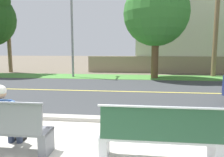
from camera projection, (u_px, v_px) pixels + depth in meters
ground_plane at (116, 86)px, 11.13m from camera, size 140.00×140.00×0.00m
curb_edge at (96, 119)px, 5.56m from camera, size 44.00×0.30×0.11m
street_asphalt at (113, 91)px, 9.65m from camera, size 52.00×8.00×0.01m
road_centre_line at (113, 91)px, 9.65m from camera, size 48.00×0.14×0.01m
far_verge_grass at (121, 77)px, 15.06m from camera, size 48.00×2.80×0.02m
bench_right at (159, 136)px, 3.42m from camera, size 1.97×0.48×1.01m
seated_person_blue at (5, 115)px, 3.88m from camera, size 0.52×0.68×1.25m
streetlamp at (73, 21)px, 14.74m from camera, size 0.24×2.10×6.89m
shade_tree_left at (158, 8)px, 13.71m from camera, size 4.33×4.33×7.15m
garden_wall at (164, 65)px, 17.69m from camera, size 13.00×0.36×1.40m
house_across_street at (194, 31)px, 20.10m from camera, size 11.92×6.91×7.38m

